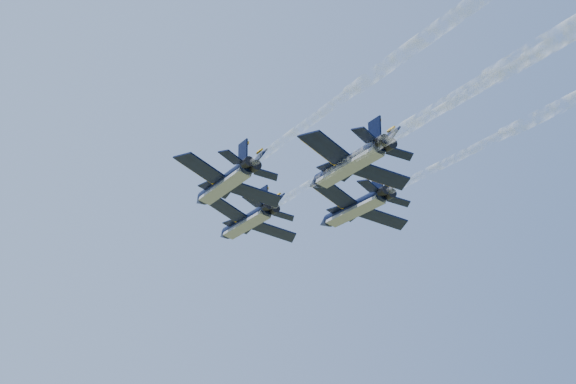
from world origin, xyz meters
name	(u,v)px	position (x,y,z in m)	size (l,w,h in m)	color
jet_lead	(246,222)	(-2.03, 16.14, 97.41)	(12.92, 17.25, 4.99)	black
jet_left	(224,183)	(-9.28, 2.92, 97.41)	(12.92, 17.25, 4.99)	black
jet_right	(354,208)	(8.47, 5.80, 97.41)	(12.92, 17.25, 4.99)	black
jet_slot	(348,165)	(1.18, -7.81, 97.41)	(12.92, 17.25, 4.99)	black
smoke_trail_lead	(474,75)	(1.92, -30.91, 97.45)	(6.99, 64.53, 2.08)	white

